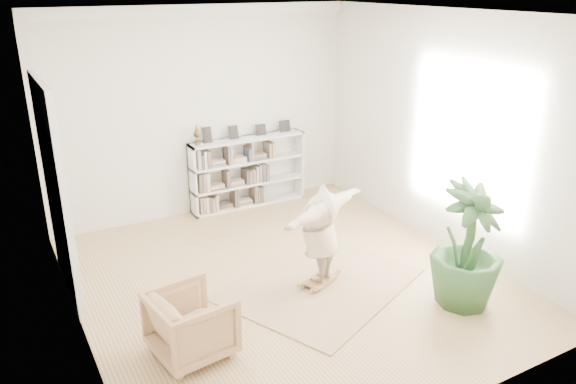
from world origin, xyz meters
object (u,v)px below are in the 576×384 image
object	(u,v)px
houseplant	(468,246)
armchair	(192,324)
rocker_board	(320,280)
person	(321,231)
bookshelf	(248,172)

from	to	relation	value
houseplant	armchair	bearing A→B (deg)	168.31
armchair	rocker_board	size ratio (longest dim) A/B	1.53
rocker_board	houseplant	xyz separation A→B (m)	(1.38, -1.30, 0.76)
rocker_board	houseplant	world-z (taller)	houseplant
armchair	houseplant	size ratio (longest dim) A/B	0.52
armchair	houseplant	xyz separation A→B (m)	(3.44, -0.71, 0.43)
armchair	houseplant	bearing A→B (deg)	-109.17
rocker_board	houseplant	distance (m)	2.04
rocker_board	person	bearing A→B (deg)	-113.78
bookshelf	person	xyz separation A→B (m)	(-0.42, -3.17, 0.19)
armchair	person	xyz separation A→B (m)	(2.07, 0.59, 0.44)
rocker_board	person	world-z (taller)	person
rocker_board	armchair	bearing A→B (deg)	172.15
person	bookshelf	bearing A→B (deg)	-121.38
bookshelf	rocker_board	distance (m)	3.25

